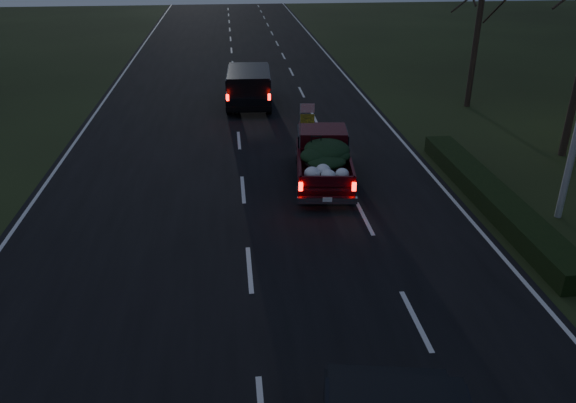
{
  "coord_description": "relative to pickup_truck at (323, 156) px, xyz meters",
  "views": [
    {
      "loc": [
        -0.31,
        -12.29,
        7.82
      ],
      "look_at": [
        1.13,
        1.24,
        1.3
      ],
      "focal_mm": 35.0,
      "sensor_mm": 36.0,
      "label": 1
    }
  ],
  "objects": [
    {
      "name": "ground",
      "position": [
        -2.81,
        -5.51,
        -0.92
      ],
      "size": [
        120.0,
        120.0,
        0.0
      ],
      "primitive_type": "plane",
      "color": "black",
      "rests_on": "ground"
    },
    {
      "name": "lead_suv",
      "position": [
        -2.14,
        9.75,
        0.18
      ],
      "size": [
        2.36,
        5.17,
        1.46
      ],
      "rotation": [
        0.0,
        0.0,
        -0.05
      ],
      "color": "black",
      "rests_on": "ground"
    },
    {
      "name": "hedge_row",
      "position": [
        4.99,
        -2.51,
        -0.62
      ],
      "size": [
        1.0,
        10.0,
        0.6
      ],
      "primitive_type": "cube",
      "color": "black",
      "rests_on": "ground"
    },
    {
      "name": "pickup_truck",
      "position": [
        0.0,
        0.0,
        0.0
      ],
      "size": [
        2.29,
        4.85,
        2.46
      ],
      "rotation": [
        0.0,
        0.0,
        -0.11
      ],
      "color": "#3D080E",
      "rests_on": "ground"
    },
    {
      "name": "road_asphalt",
      "position": [
        -2.81,
        -5.51,
        -0.91
      ],
      "size": [
        14.0,
        120.0,
        0.02
      ],
      "primitive_type": "cube",
      "color": "black",
      "rests_on": "ground"
    }
  ]
}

